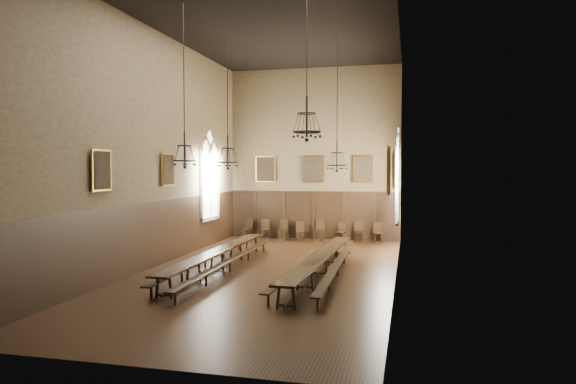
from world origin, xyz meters
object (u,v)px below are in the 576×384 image
(bench_right_inner, at_px, (307,267))
(chandelier_back_right, at_px, (337,155))
(chair_5, at_px, (341,235))
(table_left, at_px, (217,260))
(bench_left_outer, at_px, (205,261))
(chandelier_front_right, at_px, (307,123))
(chair_3, at_px, (300,234))
(chair_7, at_px, (378,236))
(chair_6, at_px, (359,235))
(chandelier_back_left, at_px, (228,154))
(chair_2, at_px, (283,233))
(chair_1, at_px, (266,233))
(chandelier_front_left, at_px, (185,148))
(bench_left_inner, at_px, (230,264))
(chair_4, at_px, (319,234))
(chair_0, at_px, (247,232))
(table_right, at_px, (320,266))
(bench_right_outer, at_px, (337,268))

(bench_right_inner, xyz_separation_m, chandelier_back_right, (0.68, 2.59, 3.99))
(chair_5, bearing_deg, table_left, -100.94)
(bench_left_outer, xyz_separation_m, chandelier_front_right, (4.35, -2.42, 4.86))
(table_left, bearing_deg, bench_left_outer, 161.68)
(chair_3, relative_size, chandelier_front_right, 0.22)
(chair_7, xyz_separation_m, chandelier_back_right, (-1.29, -5.93, 3.96))
(chair_6, xyz_separation_m, chandelier_back_left, (-4.75, -6.36, 4.01))
(chandelier_back_right, bearing_deg, chair_7, 77.71)
(chair_6, bearing_deg, chair_2, 175.01)
(bench_left_outer, bearing_deg, chandelier_back_left, 85.27)
(chair_1, bearing_deg, table_left, -104.22)
(table_left, height_order, chandelier_back_left, chandelier_back_left)
(bench_right_inner, bearing_deg, chandelier_front_right, -79.59)
(chandelier_front_left, height_order, chandelier_front_right, same)
(bench_right_inner, distance_m, chair_6, 8.68)
(chandelier_front_left, xyz_separation_m, chandelier_front_right, (4.00, 0.06, 0.74))
(bench_left_inner, height_order, chandelier_back_right, chandelier_back_right)
(chair_4, bearing_deg, bench_right_inner, -67.97)
(table_left, distance_m, chandelier_front_right, 6.50)
(chandelier_front_right, bearing_deg, table_left, 149.46)
(chair_0, height_order, chair_3, chair_0)
(table_right, bearing_deg, chair_5, 92.61)
(table_right, bearing_deg, chandelier_front_right, -92.28)
(bench_left_outer, xyz_separation_m, chair_2, (0.95, 8.36, 0.02))
(bench_left_outer, relative_size, chair_0, 9.80)
(chair_4, bearing_deg, chandelier_front_right, -67.28)
(table_right, bearing_deg, bench_right_inner, 155.53)
(bench_right_inner, relative_size, chair_1, 9.29)
(bench_right_inner, height_order, chandelier_front_right, chandelier_front_right)
(chair_5, bearing_deg, chandelier_front_left, -97.59)
(bench_left_outer, distance_m, bench_right_inner, 3.94)
(chair_1, bearing_deg, bench_left_outer, -107.88)
(bench_left_outer, relative_size, bench_right_outer, 1.02)
(chair_0, distance_m, chandelier_front_left, 11.66)
(chair_5, bearing_deg, chandelier_back_left, -110.16)
(table_left, bearing_deg, chandelier_front_left, -95.09)
(bench_right_outer, bearing_deg, bench_left_inner, -175.63)
(table_right, xyz_separation_m, chair_1, (-4.45, 8.84, -0.07))
(bench_right_outer, distance_m, chair_7, 8.48)
(chandelier_back_right, distance_m, chandelier_front_left, 6.48)
(bench_right_outer, relative_size, chair_0, 9.65)
(bench_left_inner, distance_m, chandelier_front_left, 4.68)
(chair_5, height_order, chandelier_back_left, chandelier_back_left)
(table_right, height_order, chandelier_front_right, chandelier_front_right)
(chandelier_front_left, bearing_deg, bench_left_inner, 69.67)
(table_right, height_order, chair_5, chair_5)
(table_right, xyz_separation_m, chair_0, (-5.45, 8.77, -0.07))
(bench_right_inner, relative_size, chair_4, 9.07)
(bench_left_outer, xyz_separation_m, chair_3, (1.88, 8.35, 0.00))
(chandelier_back_left, xyz_separation_m, chandelier_back_right, (4.44, 0.34, -0.06))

